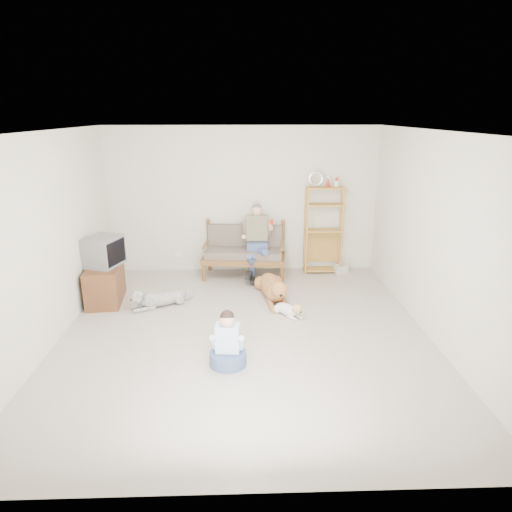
{
  "coord_description": "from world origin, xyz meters",
  "views": [
    {
      "loc": [
        -0.04,
        -5.66,
        2.91
      ],
      "look_at": [
        0.19,
        1.0,
        0.81
      ],
      "focal_mm": 32.0,
      "sensor_mm": 36.0,
      "label": 1
    }
  ],
  "objects_px": {
    "loveseat": "(244,250)",
    "golden_retriever": "(273,288)",
    "tv_stand": "(105,284)",
    "etagere": "(323,229)"
  },
  "relations": [
    {
      "from": "tv_stand",
      "to": "golden_retriever",
      "type": "bearing_deg",
      "value": -5.45
    },
    {
      "from": "golden_retriever",
      "to": "etagere",
      "type": "bearing_deg",
      "value": 44.54
    },
    {
      "from": "etagere",
      "to": "loveseat",
      "type": "bearing_deg",
      "value": -174.22
    },
    {
      "from": "loveseat",
      "to": "etagere",
      "type": "xyz_separation_m",
      "value": [
        1.49,
        0.15,
        0.35
      ]
    },
    {
      "from": "loveseat",
      "to": "etagere",
      "type": "height_order",
      "value": "etagere"
    },
    {
      "from": "etagere",
      "to": "golden_retriever",
      "type": "xyz_separation_m",
      "value": [
        -1.02,
        -1.3,
        -0.65
      ]
    },
    {
      "from": "loveseat",
      "to": "golden_retriever",
      "type": "distance_m",
      "value": 1.28
    },
    {
      "from": "loveseat",
      "to": "golden_retriever",
      "type": "relative_size",
      "value": 1.06
    },
    {
      "from": "loveseat",
      "to": "tv_stand",
      "type": "relative_size",
      "value": 1.65
    },
    {
      "from": "loveseat",
      "to": "etagere",
      "type": "distance_m",
      "value": 1.53
    }
  ]
}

